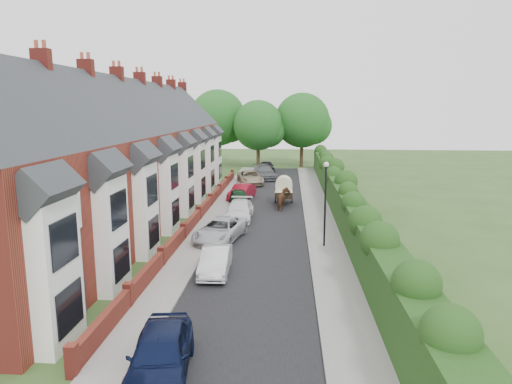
% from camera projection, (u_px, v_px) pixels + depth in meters
% --- Properties ---
extents(ground, '(140.00, 140.00, 0.00)m').
position_uv_depth(ground, '(263.00, 269.00, 23.57)').
color(ground, '#2D4C1E').
rests_on(ground, ground).
extents(road, '(6.00, 58.00, 0.02)m').
position_uv_depth(road, '(265.00, 218.00, 34.39)').
color(road, black).
rests_on(road, ground).
extents(pavement_hedge_side, '(2.20, 58.00, 0.12)m').
position_uv_depth(pavement_hedge_side, '(320.00, 219.00, 34.09)').
color(pavement_hedge_side, gray).
rests_on(pavement_hedge_side, ground).
extents(pavement_house_side, '(1.70, 58.00, 0.12)m').
position_uv_depth(pavement_house_side, '(215.00, 217.00, 34.66)').
color(pavement_house_side, gray).
rests_on(pavement_house_side, ground).
extents(kerb_hedge_side, '(0.18, 58.00, 0.13)m').
position_uv_depth(kerb_hedge_side, '(306.00, 218.00, 34.17)').
color(kerb_hedge_side, gray).
rests_on(kerb_hedge_side, ground).
extents(kerb_house_side, '(0.18, 58.00, 0.13)m').
position_uv_depth(kerb_house_side, '(225.00, 217.00, 34.60)').
color(kerb_house_side, gray).
rests_on(kerb_house_side, ground).
extents(hedge, '(2.10, 58.00, 2.85)m').
position_uv_depth(hedge, '(345.00, 199.00, 33.68)').
color(hedge, '#183C13').
rests_on(hedge, ground).
extents(terrace_row, '(9.05, 40.50, 11.50)m').
position_uv_depth(terrace_row, '(123.00, 160.00, 33.32)').
color(terrace_row, maroon).
rests_on(terrace_row, ground).
extents(garden_wall_row, '(0.35, 40.35, 1.10)m').
position_uv_depth(garden_wall_row, '(199.00, 215.00, 33.68)').
color(garden_wall_row, maroon).
rests_on(garden_wall_row, ground).
extents(lamppost, '(0.32, 0.32, 5.16)m').
position_uv_depth(lamppost, '(325.00, 194.00, 26.65)').
color(lamppost, black).
rests_on(lamppost, ground).
extents(tree_far_left, '(7.14, 6.80, 9.29)m').
position_uv_depth(tree_far_left, '(261.00, 127.00, 62.02)').
color(tree_far_left, '#332316').
rests_on(tree_far_left, ground).
extents(tree_far_right, '(7.98, 7.60, 10.31)m').
position_uv_depth(tree_far_right, '(305.00, 122.00, 63.44)').
color(tree_far_right, '#332316').
rests_on(tree_far_right, ground).
extents(tree_far_back, '(8.40, 8.00, 10.82)m').
position_uv_depth(tree_far_back, '(221.00, 119.00, 65.23)').
color(tree_far_back, '#332316').
rests_on(tree_far_back, ground).
extents(car_navy, '(2.42, 4.78, 1.56)m').
position_uv_depth(car_navy, '(160.00, 354.00, 14.01)').
color(car_navy, black).
rests_on(car_navy, ground).
extents(car_silver_a, '(1.52, 3.99, 1.30)m').
position_uv_depth(car_silver_a, '(216.00, 261.00, 22.94)').
color(car_silver_a, silver).
rests_on(car_silver_a, ground).
extents(car_silver_b, '(3.26, 5.40, 1.40)m').
position_uv_depth(car_silver_b, '(220.00, 230.00, 28.56)').
color(car_silver_b, silver).
rests_on(car_silver_b, ground).
extents(car_white, '(1.98, 4.82, 1.40)m').
position_uv_depth(car_white, '(239.00, 210.00, 33.97)').
color(car_white, white).
rests_on(car_white, ground).
extents(car_green, '(2.28, 4.16, 1.34)m').
position_uv_depth(car_green, '(239.00, 198.00, 39.02)').
color(car_green, black).
rests_on(car_green, ground).
extents(car_red, '(2.41, 4.43, 1.39)m').
position_uv_depth(car_red, '(242.00, 192.00, 41.51)').
color(car_red, maroon).
rests_on(car_red, ground).
extents(car_beige, '(3.54, 5.67, 1.46)m').
position_uv_depth(car_beige, '(250.00, 178.00, 49.75)').
color(car_beige, tan).
rests_on(car_beige, ground).
extents(car_grey, '(3.46, 5.71, 1.55)m').
position_uv_depth(car_grey, '(265.00, 172.00, 53.46)').
color(car_grey, '#53555B').
rests_on(car_grey, ground).
extents(car_black, '(2.37, 4.34, 1.40)m').
position_uv_depth(car_black, '(267.00, 166.00, 59.71)').
color(car_black, black).
rests_on(car_black, ground).
extents(horse, '(1.16, 2.17, 1.76)m').
position_uv_depth(horse, '(283.00, 199.00, 37.20)').
color(horse, '#53321E').
rests_on(horse, ground).
extents(horse_cart, '(1.54, 3.41, 2.46)m').
position_uv_depth(horse_cart, '(284.00, 188.00, 39.30)').
color(horse_cart, black).
rests_on(horse_cart, ground).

